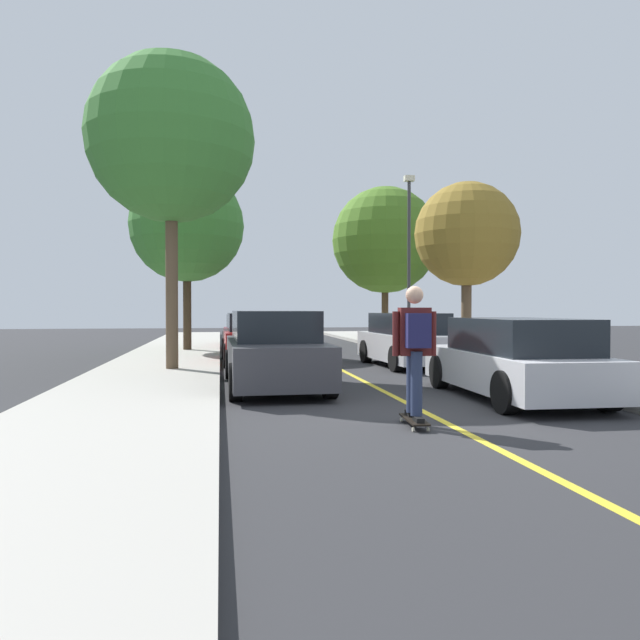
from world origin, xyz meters
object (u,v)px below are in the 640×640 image
object	(u,v)px
street_tree_left_near	(187,225)
street_tree_right_near	(385,240)
street_tree_left_nearest	(171,139)
parked_car_right_near	(408,340)
street_tree_right_nearest	(467,235)
parked_car_right_nearest	(515,359)
streetlamp	(409,250)
skateboard	(414,420)
skateboarder	(415,344)
parked_car_left_nearest	(274,350)
parked_car_left_near	(257,338)
fire_hydrant	(499,353)
parked_car_left_far	(248,332)

from	to	relation	value
street_tree_left_near	street_tree_right_near	world-z (taller)	street_tree_right_near
street_tree_left_nearest	parked_car_right_near	bearing A→B (deg)	9.55
street_tree_left_near	street_tree_right_nearest	distance (m)	9.33
parked_car_right_nearest	street_tree_left_nearest	world-z (taller)	street_tree_left_nearest
streetlamp	skateboard	size ratio (longest dim) A/B	7.22
street_tree_left_nearest	street_tree_right_nearest	xyz separation A→B (m)	(8.22, 2.23, -1.78)
skateboard	skateboarder	distance (m)	1.00
parked_car_right_near	skateboard	xyz separation A→B (m)	(-2.46, -7.90, -0.60)
parked_car_right_near	skateboarder	size ratio (longest dim) A/B	2.37
streetlamp	parked_car_left_nearest	bearing A→B (deg)	-122.06
street_tree_left_nearest	street_tree_right_near	bearing A→B (deg)	53.26
street_tree_left_nearest	street_tree_right_near	world-z (taller)	street_tree_left_nearest
parked_car_left_near	street_tree_right_nearest	size ratio (longest dim) A/B	0.82
parked_car_left_near	street_tree_right_nearest	distance (m)	6.79
parked_car_left_near	street_tree_left_near	world-z (taller)	street_tree_left_near
skateboarder	skateboard	bearing A→B (deg)	85.27
parked_car_left_nearest	street_tree_right_near	world-z (taller)	street_tree_right_near
parked_car_right_near	street_tree_right_near	xyz separation A→B (m)	(2.15, 10.00, 3.83)
parked_car_right_nearest	street_tree_left_near	distance (m)	13.48
fire_hydrant	skateboarder	size ratio (longest dim) A/B	0.40
street_tree_right_near	skateboard	distance (m)	19.01
skateboarder	parked_car_left_nearest	bearing A→B (deg)	108.87
parked_car_right_near	street_tree_left_near	xyz separation A→B (m)	(-6.07, 5.57, 3.69)
street_tree_left_near	parked_car_left_near	bearing A→B (deg)	-61.07
street_tree_right_near	streetlamp	xyz separation A→B (m)	(-0.40, -4.59, -0.88)
parked_car_left_nearest	fire_hydrant	xyz separation A→B (m)	(5.43, 1.45, -0.24)
parked_car_left_far	street_tree_right_nearest	size ratio (longest dim) A/B	0.86
parked_car_left_far	skateboard	world-z (taller)	parked_car_left_far
street_tree_right_nearest	skateboarder	distance (m)	10.57
parked_car_left_nearest	street_tree_left_near	xyz separation A→B (m)	(-2.15, 9.23, 3.65)
street_tree_right_near	street_tree_left_near	bearing A→B (deg)	-151.69
street_tree_right_nearest	streetlamp	world-z (taller)	streetlamp
parked_car_right_near	street_tree_left_nearest	xyz separation A→B (m)	(-6.07, -1.02, 4.78)
parked_car_left_near	street_tree_right_near	xyz separation A→B (m)	(6.07, 8.32, 3.83)
parked_car_left_nearest	parked_car_left_far	world-z (taller)	parked_car_left_nearest
parked_car_right_near	fire_hydrant	distance (m)	2.68
street_tree_right_near	street_tree_left_nearest	bearing A→B (deg)	-126.74
skateboard	street_tree_left_nearest	bearing A→B (deg)	117.71
street_tree_right_nearest	skateboard	bearing A→B (deg)	-116.86
parked_car_right_near	street_tree_left_near	world-z (taller)	street_tree_left_near
parked_car_left_nearest	fire_hydrant	size ratio (longest dim) A/B	6.62
parked_car_left_nearest	street_tree_left_near	size ratio (longest dim) A/B	0.75
parked_car_right_nearest	skateboard	xyz separation A→B (m)	(-2.46, -2.02, -0.59)
streetlamp	parked_car_right_nearest	bearing A→B (deg)	-98.83
street_tree_right_near	parked_car_right_nearest	bearing A→B (deg)	-97.72
parked_car_left_near	parked_car_left_nearest	bearing A→B (deg)	-90.01
fire_hydrant	streetlamp	world-z (taller)	streetlamp
street_tree_right_nearest	parked_car_left_near	bearing A→B (deg)	175.57
parked_car_left_near	fire_hydrant	distance (m)	6.68
parked_car_left_nearest	skateboarder	distance (m)	4.53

